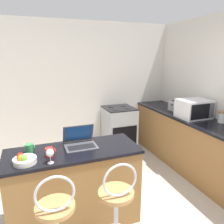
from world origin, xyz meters
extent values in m
cube|color=silver|center=(0.00, 2.66, 1.30)|extent=(12.00, 0.06, 2.60)
cube|color=olive|center=(-0.53, 0.62, 0.45)|extent=(1.44, 0.57, 0.90)
cube|color=black|center=(-0.53, 0.62, 0.92)|extent=(1.47, 0.60, 0.03)
cube|color=olive|center=(1.62, 1.07, 0.45)|extent=(0.60, 3.13, 0.90)
cube|color=black|center=(1.62, 1.07, 0.92)|extent=(0.63, 3.16, 0.03)
cylinder|color=#B7844C|center=(-0.81, 0.03, 0.71)|extent=(0.34, 0.34, 0.04)
torus|color=silver|center=(-0.81, -0.07, 0.90)|extent=(0.32, 0.02, 0.32)
cylinder|color=#B7844C|center=(-0.26, 0.03, 0.71)|extent=(0.34, 0.34, 0.04)
torus|color=silver|center=(-0.26, -0.07, 0.90)|extent=(0.32, 0.02, 0.32)
cube|color=#47474C|center=(-0.43, 0.66, 0.94)|extent=(0.36, 0.24, 0.01)
cube|color=black|center=(-0.43, 0.64, 0.95)|extent=(0.31, 0.13, 0.00)
cube|color=#47474C|center=(-0.43, 0.79, 1.06)|extent=(0.36, 0.09, 0.22)
cube|color=#19478C|center=(-0.43, 0.79, 1.07)|extent=(0.32, 0.08, 0.18)
cube|color=silver|center=(1.61, 1.20, 1.09)|extent=(0.51, 0.40, 0.31)
cube|color=black|center=(1.56, 1.00, 1.09)|extent=(0.36, 0.01, 0.24)
cube|color=#4C4C51|center=(1.79, 1.00, 1.09)|extent=(0.10, 0.01, 0.24)
cube|color=#9EA3A8|center=(1.64, 1.69, 1.03)|extent=(0.23, 0.27, 0.18)
cube|color=black|center=(1.60, 1.69, 1.12)|extent=(0.05, 0.19, 0.00)
cube|color=black|center=(1.69, 1.69, 1.12)|extent=(0.05, 0.19, 0.00)
cube|color=black|center=(1.52, 1.69, 1.06)|extent=(0.02, 0.02, 0.02)
cube|color=#9EA3A8|center=(0.72, 2.31, 0.46)|extent=(0.59, 0.60, 0.92)
cube|color=black|center=(0.72, 2.00, 0.42)|extent=(0.50, 0.01, 0.41)
cube|color=black|center=(0.72, 2.31, 0.93)|extent=(0.59, 0.60, 0.02)
cylinder|color=black|center=(0.59, 2.19, 0.94)|extent=(0.11, 0.11, 0.01)
cylinder|color=black|center=(0.85, 2.19, 0.94)|extent=(0.11, 0.11, 0.01)
cylinder|color=black|center=(0.59, 2.43, 0.94)|extent=(0.11, 0.11, 0.01)
cylinder|color=black|center=(0.85, 2.43, 0.94)|extent=(0.11, 0.11, 0.01)
cylinder|color=red|center=(-0.79, 0.55, 0.98)|extent=(0.08, 0.08, 0.09)
torus|color=red|center=(-0.74, 0.55, 0.99)|extent=(0.01, 0.06, 0.06)
cylinder|color=#338447|center=(-0.99, 0.72, 0.99)|extent=(0.09, 0.09, 0.10)
torus|color=#338447|center=(-0.93, 0.72, 0.99)|extent=(0.01, 0.06, 0.06)
cylinder|color=silver|center=(-0.80, 0.39, 0.94)|extent=(0.06, 0.06, 0.00)
cylinder|color=silver|center=(-0.80, 0.39, 0.98)|extent=(0.01, 0.01, 0.07)
sphere|color=silver|center=(-0.80, 0.39, 1.05)|extent=(0.08, 0.08, 0.08)
cylinder|color=silver|center=(1.83, 0.82, 1.02)|extent=(0.12, 0.12, 0.16)
cylinder|color=olive|center=(1.83, 0.82, 1.10)|extent=(0.12, 0.12, 0.02)
cylinder|color=white|center=(1.74, 1.94, 0.98)|extent=(0.07, 0.07, 0.09)
torus|color=white|center=(1.79, 1.94, 0.99)|extent=(0.01, 0.06, 0.06)
cylinder|color=silver|center=(-1.03, 0.48, 0.97)|extent=(0.22, 0.22, 0.05)
sphere|color=red|center=(-1.07, 0.49, 1.01)|extent=(0.07, 0.07, 0.07)
sphere|color=orange|center=(-1.06, 0.45, 1.01)|extent=(0.06, 0.06, 0.06)
sphere|color=#66B233|center=(-1.04, 0.44, 1.01)|extent=(0.07, 0.07, 0.07)
camera|label=1|loc=(-0.92, -1.63, 1.96)|focal=35.00mm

